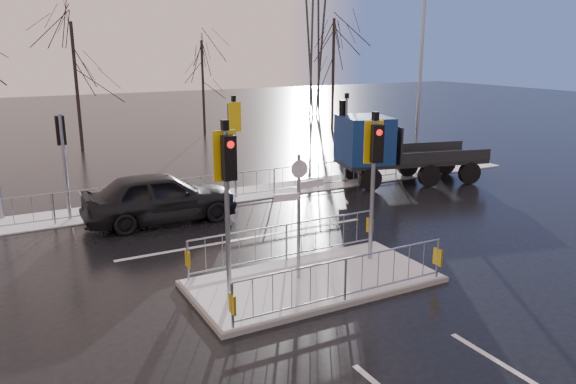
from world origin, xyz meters
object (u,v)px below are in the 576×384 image
flatbed_truck (384,148)px  car_far_lane (160,197)px  traffic_island (313,269)px  street_lamp_right (421,75)px

flatbed_truck → car_far_lane: bearing=-175.3°
traffic_island → car_far_lane: (-1.84, 6.66, 0.46)m
traffic_island → car_far_lane: bearing=105.5°
car_far_lane → street_lamp_right: (12.43, 1.82, 3.54)m
flatbed_truck → street_lamp_right: street_lamp_right is taller
car_far_lane → street_lamp_right: 13.05m
flatbed_truck → traffic_island: bearing=-136.5°
traffic_island → flatbed_truck: bearing=43.5°
car_far_lane → flatbed_truck: (9.71, 0.80, 0.67)m
traffic_island → street_lamp_right: bearing=38.7°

